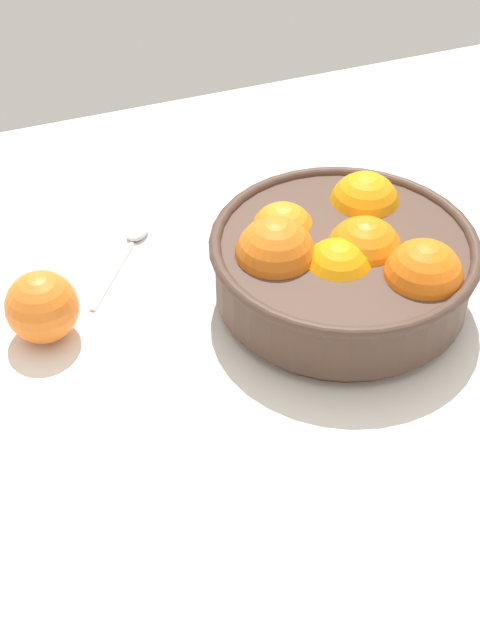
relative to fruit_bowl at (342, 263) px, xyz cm
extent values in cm
cube|color=white|center=(-12.41, -4.90, -6.29)|extent=(124.71, 98.09, 3.00)
cylinder|color=#473328|center=(0.02, -0.07, -4.19)|extent=(22.73, 22.73, 1.20)
cylinder|color=#473328|center=(0.02, -0.07, -0.64)|extent=(24.71, 24.71, 5.89)
torus|color=#473328|center=(0.02, -0.07, 2.31)|extent=(25.91, 25.91, 1.20)
sphere|color=orange|center=(1.84, -0.67, 0.96)|extent=(7.60, 7.60, 7.60)
sphere|color=orange|center=(5.10, 5.94, 1.38)|extent=(7.26, 7.26, 7.26)
sphere|color=orange|center=(-4.05, 5.33, 0.71)|extent=(6.59, 6.59, 6.59)
sphere|color=orange|center=(-6.71, 0.88, 2.01)|extent=(7.70, 7.70, 7.70)
sphere|color=orange|center=(-1.58, -2.12, 0.53)|extent=(7.19, 7.19, 7.19)
sphere|color=orange|center=(4.75, -6.71, 1.89)|extent=(7.43, 7.43, 7.43)
sphere|color=orange|center=(-28.33, 5.39, -1.30)|extent=(6.97, 6.97, 6.97)
ellipsoid|color=silver|center=(-15.91, 17.43, -4.29)|extent=(3.69, 3.91, 1.00)
cylinder|color=silver|center=(-20.17, 11.59, -4.44)|extent=(7.20, 9.52, 0.70)
camera|label=1|loc=(-33.70, -61.48, 55.78)|focal=51.77mm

